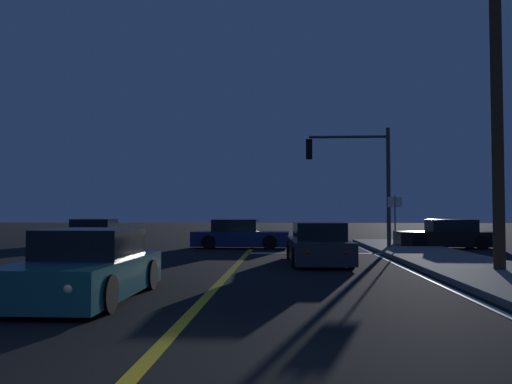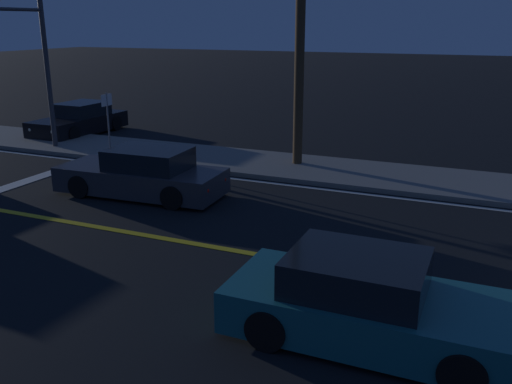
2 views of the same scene
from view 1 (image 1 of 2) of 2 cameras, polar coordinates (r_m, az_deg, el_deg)
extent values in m
cube|color=slate|center=(15.07, 24.48, -8.08)|extent=(3.20, 32.49, 0.15)
cube|color=gold|center=(14.16, -3.15, -8.95)|extent=(0.20, 30.68, 0.01)
cube|color=silver|center=(14.52, 17.59, -8.68)|extent=(0.16, 30.68, 0.01)
cube|color=silver|center=(21.59, 6.23, -6.62)|extent=(5.36, 0.50, 0.01)
cube|color=#195960|center=(10.71, -17.97, -8.67)|extent=(1.89, 4.40, 0.68)
cube|color=black|center=(10.91, -17.43, -5.40)|extent=(1.62, 2.03, 0.60)
cylinder|color=black|center=(9.16, -15.90, -10.57)|extent=(0.22, 0.64, 0.64)
cylinder|color=black|center=(9.87, -25.75, -9.83)|extent=(0.22, 0.64, 0.64)
cylinder|color=black|center=(11.75, -11.48, -8.75)|extent=(0.22, 0.64, 0.64)
cylinder|color=black|center=(12.31, -19.52, -8.36)|extent=(0.22, 0.64, 0.64)
sphere|color=#FFF4CC|center=(8.52, -19.54, -9.81)|extent=(0.18, 0.18, 0.18)
sphere|color=red|center=(12.56, -11.88, -7.40)|extent=(0.14, 0.14, 0.14)
sphere|color=red|center=(12.91, -16.92, -7.21)|extent=(0.14, 0.14, 0.14)
cube|color=navy|center=(24.69, -1.59, -5.07)|extent=(4.56, 2.00, 0.68)
cube|color=black|center=(24.71, -2.21, -3.68)|extent=(2.13, 1.65, 0.60)
cylinder|color=black|center=(25.41, 1.78, -5.26)|extent=(0.65, 0.25, 0.64)
cylinder|color=black|center=(23.72, 1.50, -5.48)|extent=(0.65, 0.25, 0.64)
cylinder|color=black|center=(25.75, -4.44, -5.22)|extent=(0.65, 0.25, 0.64)
cylinder|color=black|center=(24.08, -5.15, -5.42)|extent=(0.65, 0.25, 0.64)
sphere|color=#FFF4CC|center=(25.08, 3.55, -4.84)|extent=(0.18, 0.18, 0.18)
sphere|color=#FFF4CC|center=(23.95, 3.45, -4.96)|extent=(0.18, 0.18, 0.18)
sphere|color=red|center=(25.61, -6.32, -4.78)|extent=(0.14, 0.14, 0.14)
sphere|color=red|center=(24.51, -6.87, -4.89)|extent=(0.14, 0.14, 0.14)
cube|color=black|center=(26.16, 19.80, -4.78)|extent=(4.47, 1.93, 0.68)
cube|color=black|center=(26.22, 20.34, -3.46)|extent=(2.06, 1.64, 0.60)
cylinder|color=black|center=(24.97, 17.31, -5.21)|extent=(0.64, 0.23, 0.64)
cylinder|color=black|center=(26.68, 16.42, -5.03)|extent=(0.64, 0.23, 0.64)
cylinder|color=black|center=(25.75, 23.31, -5.04)|extent=(0.64, 0.23, 0.64)
cylinder|color=black|center=(27.41, 22.08, -4.88)|extent=(0.64, 0.23, 0.64)
sphere|color=#FFF4CC|center=(25.08, 15.39, -4.76)|extent=(0.18, 0.18, 0.18)
sphere|color=#FFF4CC|center=(26.22, 14.88, -4.66)|extent=(0.18, 0.18, 0.18)
sphere|color=red|center=(26.29, 24.72, -4.52)|extent=(0.14, 0.14, 0.14)
sphere|color=red|center=(27.38, 23.85, -4.43)|extent=(0.14, 0.14, 0.14)
cube|color=#2D2D33|center=(17.53, 6.72, -6.22)|extent=(2.02, 4.75, 0.68)
cube|color=black|center=(17.22, 6.81, -4.29)|extent=(1.64, 2.22, 0.60)
cylinder|color=black|center=(18.91, 3.70, -6.30)|extent=(0.25, 0.65, 0.64)
cylinder|color=black|center=(19.08, 8.75, -6.24)|extent=(0.25, 0.65, 0.64)
cylinder|color=black|center=(16.03, 4.29, -7.03)|extent=(0.25, 0.65, 0.64)
cylinder|color=black|center=(16.23, 10.24, -6.94)|extent=(0.25, 0.65, 0.64)
sphere|color=#FFF4CC|center=(19.74, 4.37, -5.54)|extent=(0.18, 0.18, 0.18)
sphere|color=#FFF4CC|center=(19.85, 7.59, -5.51)|extent=(0.18, 0.18, 0.18)
sphere|color=red|center=(15.20, 5.57, -6.53)|extent=(0.14, 0.14, 0.14)
sphere|color=red|center=(15.34, 9.74, -6.47)|extent=(0.14, 0.14, 0.14)
cube|color=maroon|center=(27.58, -17.62, -4.67)|extent=(4.18, 1.86, 0.68)
cube|color=black|center=(27.47, -17.12, -3.43)|extent=(1.93, 1.59, 0.60)
cylinder|color=black|center=(27.27, -20.81, -4.91)|extent=(0.64, 0.22, 0.64)
cylinder|color=black|center=(28.84, -19.45, -4.77)|extent=(0.64, 0.22, 0.64)
cylinder|color=black|center=(26.35, -15.63, -5.07)|extent=(0.64, 0.22, 0.64)
cylinder|color=black|center=(27.98, -14.52, -4.91)|extent=(0.64, 0.22, 0.64)
sphere|color=#FFF4CC|center=(27.82, -21.95, -4.43)|extent=(0.18, 0.18, 0.18)
sphere|color=#FFF4CC|center=(28.86, -21.01, -4.35)|extent=(0.18, 0.18, 0.18)
sphere|color=red|center=(26.39, -13.90, -4.65)|extent=(0.14, 0.14, 0.14)
sphere|color=red|center=(27.48, -13.22, -4.56)|extent=(0.14, 0.14, 0.14)
cylinder|color=#38383D|center=(24.26, 14.14, 0.37)|extent=(0.18, 0.18, 5.47)
cylinder|color=#38383D|center=(24.21, 9.96, 5.90)|extent=(3.53, 0.12, 0.12)
cube|color=black|center=(23.99, 5.77, 4.62)|extent=(0.28, 0.28, 0.90)
sphere|color=red|center=(24.03, 5.76, 5.26)|extent=(0.22, 0.22, 0.22)
sphere|color=#4C2D05|center=(23.99, 5.77, 4.62)|extent=(0.22, 0.22, 0.22)
sphere|color=#0A3814|center=(23.96, 5.77, 3.98)|extent=(0.22, 0.22, 0.22)
cylinder|color=#42301E|center=(15.92, 24.58, 10.51)|extent=(0.31, 0.31, 10.24)
cylinder|color=slate|center=(21.44, 14.82, -3.50)|extent=(0.06, 0.06, 2.32)
cube|color=white|center=(21.44, 14.80, -1.06)|extent=(0.56, 0.04, 0.40)
camera|label=2|loc=(14.58, -49.51, 10.42)|focal=38.98mm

